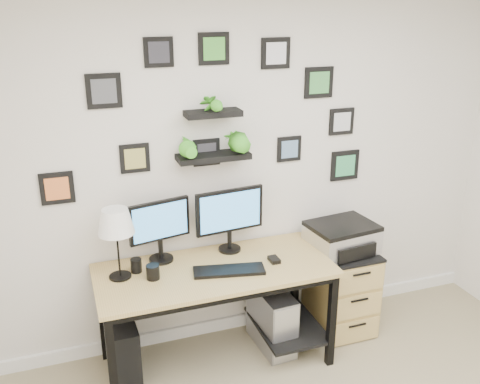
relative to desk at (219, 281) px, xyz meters
name	(u,v)px	position (x,y,z in m)	size (l,w,h in m)	color
room	(249,318)	(0.35, 0.32, -0.58)	(4.00, 4.00, 4.00)	tan
desk	(219,281)	(0.00, 0.00, 0.00)	(1.60, 0.70, 0.75)	tan
monitor_left	(160,226)	(-0.35, 0.20, 0.38)	(0.43, 0.20, 0.44)	black
monitor_right	(230,215)	(0.15, 0.19, 0.40)	(0.50, 0.18, 0.47)	black
keyboard	(229,271)	(0.04, -0.12, 0.14)	(0.47, 0.15, 0.02)	black
mouse	(274,260)	(0.38, -0.08, 0.14)	(0.06, 0.10, 0.03)	black
table_lamp	(116,223)	(-0.65, 0.06, 0.51)	(0.24, 0.24, 0.48)	black
mug	(153,272)	(-0.46, -0.04, 0.17)	(0.09, 0.09, 0.10)	black
pen_cup	(136,265)	(-0.54, 0.09, 0.17)	(0.07, 0.07, 0.10)	black
pc_tower_black	(122,348)	(-0.68, 0.05, -0.42)	(0.19, 0.42, 0.42)	black
pc_tower_grey	(272,319)	(0.41, 0.00, -0.39)	(0.23, 0.48, 0.47)	gray
file_cabinet	(341,289)	(1.01, 0.06, -0.29)	(0.43, 0.53, 0.67)	tan
printer	(342,238)	(0.98, 0.05, 0.15)	(0.52, 0.43, 0.22)	silver
wall_decor	(220,125)	(0.10, 0.27, 1.03)	(2.33, 0.18, 1.12)	black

